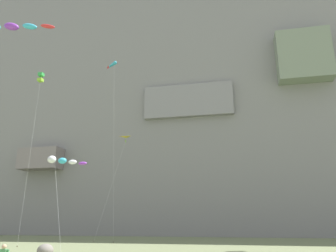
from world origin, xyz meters
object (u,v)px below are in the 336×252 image
(kite_delta_upper_right, at_px, (125,143))
(kite_windsock_low_center, at_px, (113,65))
(kite_windsock_low_right, at_px, (10,27))
(kite_windsock_upper_mid, at_px, (61,161))
(boulder_foreground_left, at_px, (45,251))
(kite_box_far_right, at_px, (41,78))

(kite_delta_upper_right, bearing_deg, kite_windsock_low_center, -107.84)
(kite_windsock_low_right, distance_m, kite_windsock_upper_mid, 17.14)
(boulder_foreground_left, xyz_separation_m, kite_windsock_upper_mid, (-1.36, 3.41, 7.42))
(boulder_foreground_left, xyz_separation_m, kite_windsock_low_right, (-9.19, 3.51, 22.67))
(kite_delta_upper_right, distance_m, kite_windsock_upper_mid, 20.82)
(boulder_foreground_left, xyz_separation_m, kite_delta_upper_right, (-2.25, 23.24, 13.68))
(kite_windsock_low_right, height_order, kite_box_far_right, kite_windsock_low_right)
(boulder_foreground_left, distance_m, kite_windsock_low_right, 24.71)
(kite_windsock_low_right, bearing_deg, kite_windsock_low_center, 70.29)
(kite_delta_upper_right, relative_size, kite_box_far_right, 0.71)
(kite_delta_upper_right, height_order, kite_windsock_low_right, kite_windsock_low_right)
(kite_delta_upper_right, xyz_separation_m, kite_windsock_upper_mid, (0.90, -19.84, -6.27))
(kite_windsock_low_right, bearing_deg, kite_windsock_upper_mid, -0.71)
(kite_delta_upper_right, distance_m, kite_box_far_right, 15.97)
(kite_box_far_right, xyz_separation_m, kite_windsock_upper_mid, (7.87, -6.67, -12.01))
(kite_windsock_low_center, relative_size, kite_box_far_right, 1.28)
(kite_windsock_upper_mid, bearing_deg, kite_windsock_low_center, 97.55)
(boulder_foreground_left, height_order, kite_windsock_upper_mid, kite_windsock_upper_mid)
(kite_windsock_low_right, bearing_deg, boulder_foreground_left, -20.88)
(kite_windsock_low_center, height_order, kite_box_far_right, kite_windsock_low_center)
(kite_box_far_right, bearing_deg, kite_windsock_upper_mid, -40.28)
(kite_windsock_low_center, bearing_deg, kite_delta_upper_right, 72.16)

